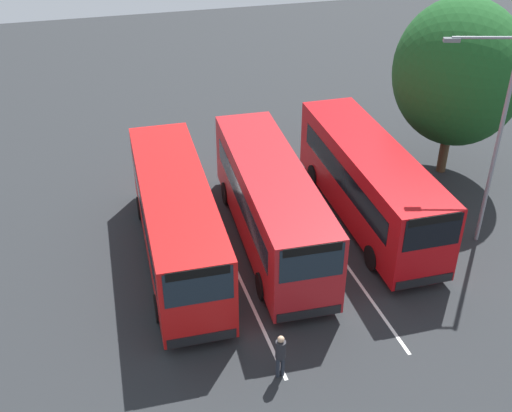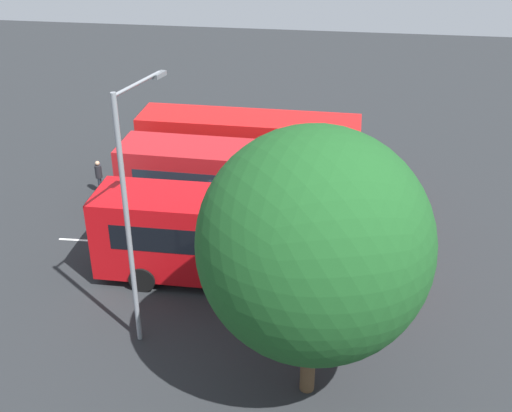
{
  "view_description": "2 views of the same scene",
  "coord_description": "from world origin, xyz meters",
  "px_view_note": "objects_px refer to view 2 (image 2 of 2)",
  "views": [
    {
      "loc": [
        20.2,
        -6.19,
        14.82
      ],
      "look_at": [
        -0.37,
        -0.69,
        1.47
      ],
      "focal_mm": 44.02,
      "sensor_mm": 36.0,
      "label": 1
    },
    {
      "loc": [
        -3.97,
        23.89,
        14.03
      ],
      "look_at": [
        -0.76,
        1.37,
        1.65
      ],
      "focal_mm": 45.19,
      "sensor_mm": 36.0,
      "label": 2
    }
  ],
  "objects_px": {
    "bus_center_right": "(236,237)",
    "depot_tree": "(314,247)",
    "bus_center_left": "(241,183)",
    "pedestrian": "(99,174)",
    "bus_far_left": "(248,147)",
    "street_lamp": "(131,206)"
  },
  "relations": [
    {
      "from": "bus_center_right",
      "to": "depot_tree",
      "type": "height_order",
      "value": "depot_tree"
    },
    {
      "from": "bus_center_left",
      "to": "pedestrian",
      "type": "distance_m",
      "value": 7.28
    },
    {
      "from": "bus_far_left",
      "to": "bus_center_left",
      "type": "distance_m",
      "value": 3.78
    },
    {
      "from": "bus_center_right",
      "to": "depot_tree",
      "type": "relative_size",
      "value": 1.25
    },
    {
      "from": "depot_tree",
      "to": "bus_far_left",
      "type": "bearing_deg",
      "value": -74.15
    },
    {
      "from": "street_lamp",
      "to": "depot_tree",
      "type": "height_order",
      "value": "street_lamp"
    },
    {
      "from": "bus_far_left",
      "to": "bus_center_right",
      "type": "distance_m",
      "value": 8.21
    },
    {
      "from": "bus_center_right",
      "to": "pedestrian",
      "type": "xyz_separation_m",
      "value": [
        7.57,
        -6.12,
        -0.9
      ]
    },
    {
      "from": "bus_far_left",
      "to": "bus_center_left",
      "type": "relative_size",
      "value": 1.0
    },
    {
      "from": "street_lamp",
      "to": "depot_tree",
      "type": "distance_m",
      "value": 5.84
    },
    {
      "from": "bus_center_left",
      "to": "pedestrian",
      "type": "bearing_deg",
      "value": -12.14
    },
    {
      "from": "bus_far_left",
      "to": "street_lamp",
      "type": "distance_m",
      "value": 12.22
    },
    {
      "from": "depot_tree",
      "to": "bus_center_left",
      "type": "bearing_deg",
      "value": -69.72
    },
    {
      "from": "bus_center_right",
      "to": "street_lamp",
      "type": "distance_m",
      "value": 5.3
    },
    {
      "from": "bus_center_left",
      "to": "bus_far_left",
      "type": "bearing_deg",
      "value": -84.78
    },
    {
      "from": "pedestrian",
      "to": "depot_tree",
      "type": "bearing_deg",
      "value": -54.93
    },
    {
      "from": "bus_center_right",
      "to": "street_lamp",
      "type": "relative_size",
      "value": 1.23
    },
    {
      "from": "bus_center_right",
      "to": "depot_tree",
      "type": "xyz_separation_m",
      "value": [
        -3.03,
        5.3,
        3.13
      ]
    },
    {
      "from": "bus_center_left",
      "to": "depot_tree",
      "type": "bearing_deg",
      "value": 111.87
    },
    {
      "from": "bus_far_left",
      "to": "street_lamp",
      "type": "height_order",
      "value": "street_lamp"
    },
    {
      "from": "bus_far_left",
      "to": "street_lamp",
      "type": "xyz_separation_m",
      "value": [
        1.74,
        11.72,
        3.0
      ]
    },
    {
      "from": "bus_far_left",
      "to": "pedestrian",
      "type": "height_order",
      "value": "bus_far_left"
    }
  ]
}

